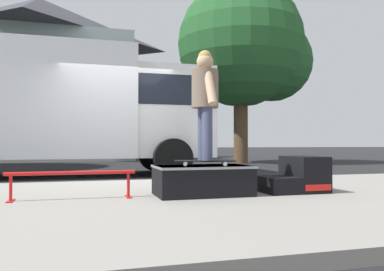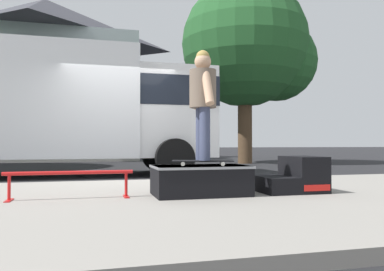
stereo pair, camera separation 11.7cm
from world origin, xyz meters
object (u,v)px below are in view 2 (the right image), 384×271
Objects in this scene: kicker_ramp at (295,177)px; grind_rail at (70,178)px; skateboard at (203,161)px; street_tree_neighbour at (252,48)px; box_truck at (71,106)px; skater_kid at (203,95)px; skate_box at (200,179)px.

kicker_ramp is 0.57× the size of grind_rail.
street_tree_neighbour is at bearing 63.24° from skateboard.
box_truck is (-1.86, 5.06, 1.15)m from skateboard.
skateboard is 0.84m from skater_kid.
box_truck is 0.95× the size of street_tree_neighbour.
street_tree_neighbour is at bearing 69.83° from kicker_ramp.
skate_box is 1.51× the size of skateboard.
kicker_ramp is at bearing -57.62° from box_truck.
skater_kid reaches higher than skateboard.
kicker_ramp is 0.12× the size of box_truck.
skater_kid is 5.40m from box_truck.
skate_box is 0.24m from skateboard.
grind_rail is 1.93m from skater_kid.
skate_box reaches higher than grind_rail.
skater_kid is (0.00, 0.00, 0.84)m from skateboard.
skateboard is at bearing -65.76° from skate_box.
skate_box is 0.17× the size of street_tree_neighbour.
street_tree_neighbour is at bearing 63.03° from skate_box.
street_tree_neighbour reaches higher than skate_box.
box_truck reaches higher than skate_box.
skater_kid is at bearing -116.76° from street_tree_neighbour.
skateboard is at bearing -4.07° from grind_rail.
skateboard is (-1.32, -0.04, 0.23)m from kicker_ramp.
grind_rail is 5.13m from box_truck.
box_truck is 8.55m from street_tree_neighbour.
street_tree_neighbour is (4.81, 9.54, 3.22)m from skater_kid.
kicker_ramp is 6.10m from box_truck.
grind_rail is at bearing 177.47° from skate_box.
grind_rail is at bearing 175.93° from skateboard.
grind_rail is at bearing -124.33° from street_tree_neighbour.
skater_kid is (1.63, -0.12, 1.03)m from grind_rail.
skateboard is at bearing -178.08° from kicker_ramp.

